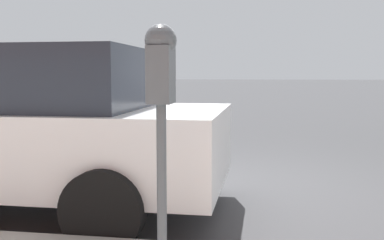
% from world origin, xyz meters
% --- Properties ---
extents(ground_plane, '(220.00, 220.00, 0.00)m').
position_xyz_m(ground_plane, '(0.00, 0.00, 0.00)').
color(ground_plane, '#424244').
extents(parking_meter, '(0.21, 0.19, 1.47)m').
position_xyz_m(parking_meter, '(-2.60, 0.10, 1.28)').
color(parking_meter, '#4C5156').
rests_on(parking_meter, sidewalk).
extents(car_white, '(2.08, 4.32, 1.58)m').
position_xyz_m(car_white, '(-1.15, 1.97, 0.83)').
color(car_white, silver).
rests_on(car_white, ground_plane).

